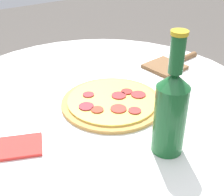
% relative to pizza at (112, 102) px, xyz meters
% --- Properties ---
extents(table, '(0.97, 0.97, 0.75)m').
position_rel_pizza_xyz_m(table, '(0.01, -0.06, -0.19)').
color(table, silver).
rests_on(table, ground_plane).
extents(pizza, '(0.28, 0.28, 0.02)m').
position_rel_pizza_xyz_m(pizza, '(0.00, 0.00, 0.00)').
color(pizza, '#C68E47').
rests_on(pizza, table).
extents(beer_bottle, '(0.07, 0.07, 0.28)m').
position_rel_pizza_xyz_m(beer_bottle, '(0.00, 0.23, 0.10)').
color(beer_bottle, '#195628').
rests_on(beer_bottle, table).
extents(pizza_paddle, '(0.23, 0.13, 0.02)m').
position_rel_pizza_xyz_m(pizza_paddle, '(-0.31, -0.10, -0.00)').
color(pizza_paddle, brown).
rests_on(pizza_paddle, table).
extents(napkin, '(0.15, 0.12, 0.01)m').
position_rel_pizza_xyz_m(napkin, '(0.29, 0.04, -0.00)').
color(napkin, red).
rests_on(napkin, table).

